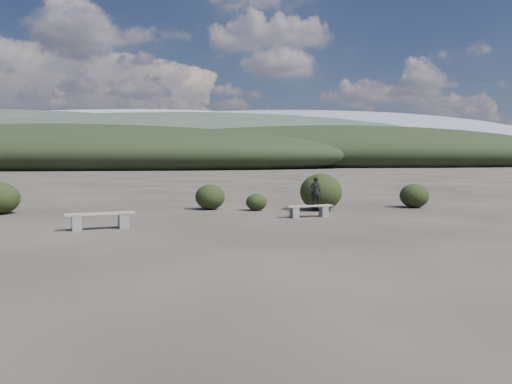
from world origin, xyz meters
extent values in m
plane|color=#292520|center=(0.00, 0.00, 0.00)|extent=(1200.00, 1200.00, 0.00)
cube|color=#65625E|center=(-4.81, 3.56, 0.22)|extent=(0.38, 0.45, 0.45)
cube|color=#65625E|center=(-3.53, 3.93, 0.22)|extent=(0.38, 0.45, 0.45)
cube|color=gray|center=(-4.17, 3.75, 0.47)|extent=(2.04, 0.96, 0.06)
cube|color=#65625E|center=(2.15, 5.87, 0.19)|extent=(0.31, 0.38, 0.39)
cube|color=#65625E|center=(3.28, 6.11, 0.19)|extent=(0.31, 0.38, 0.39)
cube|color=gray|center=(2.72, 5.99, 0.41)|extent=(1.77, 0.71, 0.05)
imported|color=black|center=(2.96, 6.04, 0.94)|extent=(0.42, 0.32, 1.02)
ellipsoid|color=black|center=(-0.74, 9.18, 0.52)|extent=(1.22, 1.22, 1.05)
ellipsoid|color=black|center=(1.11, 8.52, 0.35)|extent=(0.86, 0.86, 0.69)
ellipsoid|color=black|center=(3.75, 8.34, 0.75)|extent=(1.71, 1.71, 1.50)
ellipsoid|color=black|center=(8.00, 8.87, 0.51)|extent=(1.23, 1.23, 1.03)
ellipsoid|color=black|center=(-8.74, 8.48, 0.60)|extent=(1.43, 1.43, 1.21)
ellipsoid|color=black|center=(-25.00, 90.00, 2.70)|extent=(110.00, 40.00, 12.00)
ellipsoid|color=black|center=(35.00, 110.00, 3.15)|extent=(120.00, 44.00, 14.00)
ellipsoid|color=#313B30|center=(0.00, 160.00, 5.40)|extent=(190.00, 64.00, 24.00)
ellipsoid|color=slate|center=(70.00, 300.00, 9.90)|extent=(340.00, 110.00, 44.00)
ellipsoid|color=gray|center=(-30.00, 400.00, 12.60)|extent=(460.00, 140.00, 56.00)
camera|label=1|loc=(-1.36, -11.48, 2.13)|focal=35.00mm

